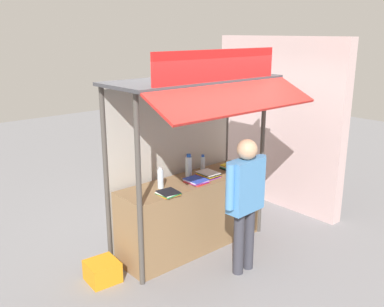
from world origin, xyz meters
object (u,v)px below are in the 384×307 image
object	(u,v)px
banana_bunch_inner_left	(194,112)
plastic_crate	(102,271)
magazine_stack_front_left	(208,174)
magazine_stack_far_left	(196,181)
water_bottle_back_right	(189,166)
vendor_person	(246,194)
water_bottle_left	(203,163)
banana_bunch_rightmost	(246,106)
water_bottle_center	(161,178)
banana_bunch_inner_right	(178,113)
magazine_stack_back_left	(232,167)
magazine_stack_mid_left	(168,193)

from	to	relation	value
banana_bunch_inner_left	plastic_crate	bearing A→B (deg)	155.76
magazine_stack_front_left	magazine_stack_far_left	bearing A→B (deg)	-165.49
water_bottle_back_right	plastic_crate	distance (m)	1.68
magazine_stack_far_left	vendor_person	xyz separation A→B (m)	(0.10, -0.75, 0.01)
water_bottle_left	magazine_stack_far_left	size ratio (longest dim) A/B	0.77
magazine_stack_front_left	vendor_person	size ratio (longest dim) A/B	0.18
water_bottle_back_right	magazine_stack_front_left	xyz separation A→B (m)	(0.20, -0.16, -0.12)
banana_bunch_rightmost	banana_bunch_inner_left	bearing A→B (deg)	-179.90
water_bottle_center	vendor_person	xyz separation A→B (m)	(0.55, -0.88, -0.09)
magazine_stack_far_left	banana_bunch_rightmost	bearing A→B (deg)	-26.01
water_bottle_back_right	magazine_stack_front_left	distance (m)	0.28
water_bottle_left	magazine_stack_far_left	xyz separation A→B (m)	(-0.39, -0.30, -0.08)
magazine_stack_far_left	magazine_stack_front_left	xyz separation A→B (m)	(0.28, 0.07, 0.00)
vendor_person	water_bottle_center	bearing A→B (deg)	119.27
water_bottle_left	banana_bunch_inner_right	world-z (taller)	banana_bunch_inner_right
banana_bunch_inner_right	water_bottle_left	bearing A→B (deg)	32.83
banana_bunch_inner_left	plastic_crate	size ratio (longest dim) A/B	0.80
magazine_stack_front_left	banana_bunch_inner_left	size ratio (longest dim) A/B	1.07
magazine_stack_front_left	banana_bunch_rightmost	distance (m)	1.02
water_bottle_left	banana_bunch_rightmost	bearing A→B (deg)	-72.22
magazine_stack_far_left	vendor_person	bearing A→B (deg)	-82.69
water_bottle_center	banana_bunch_rightmost	distance (m)	1.38
magazine_stack_front_left	banana_bunch_inner_right	distance (m)	1.30
magazine_stack_back_left	banana_bunch_inner_left	xyz separation A→B (m)	(-1.04, -0.37, 0.95)
banana_bunch_rightmost	plastic_crate	world-z (taller)	banana_bunch_rightmost
banana_bunch_inner_left	vendor_person	size ratio (longest dim) A/B	0.17
water_bottle_left	magazine_stack_far_left	distance (m)	0.50
water_bottle_center	banana_bunch_rightmost	world-z (taller)	banana_bunch_rightmost
magazine_stack_front_left	banana_bunch_inner_left	world-z (taller)	banana_bunch_inner_left
water_bottle_back_right	banana_bunch_inner_right	xyz separation A→B (m)	(-0.59, -0.52, 0.85)
water_bottle_back_right	banana_bunch_inner_right	world-z (taller)	banana_bunch_inner_right
water_bottle_left	magazine_stack_front_left	distance (m)	0.26
magazine_stack_mid_left	banana_bunch_inner_right	distance (m)	0.99
water_bottle_center	magazine_stack_front_left	bearing A→B (deg)	-4.97
magazine_stack_back_left	plastic_crate	size ratio (longest dim) A/B	0.78
water_bottle_left	vendor_person	world-z (taller)	vendor_person
magazine_stack_back_left	vendor_person	xyz separation A→B (m)	(-0.65, -0.84, 0.01)
water_bottle_center	magazine_stack_far_left	bearing A→B (deg)	-16.63
vendor_person	banana_bunch_inner_right	bearing A→B (deg)	139.99
water_bottle_center	banana_bunch_inner_right	size ratio (longest dim) A/B	1.06
magazine_stack_far_left	magazine_stack_front_left	bearing A→B (deg)	14.51
water_bottle_back_right	magazine_stack_front_left	size ratio (longest dim) A/B	1.04
water_bottle_back_right	water_bottle_left	bearing A→B (deg)	12.04
magazine_stack_back_left	banana_bunch_inner_right	distance (m)	1.63
water_bottle_back_right	magazine_stack_back_left	size ratio (longest dim) A/B	1.14
banana_bunch_inner_left	plastic_crate	distance (m)	2.11
water_bottle_back_right	banana_bunch_rightmost	size ratio (longest dim) A/B	1.01
water_bottle_back_right	plastic_crate	xyz separation A→B (m)	(-1.37, -0.06, -0.97)
water_bottle_left	vendor_person	bearing A→B (deg)	-105.68
magazine_stack_mid_left	magazine_stack_far_left	world-z (taller)	magazine_stack_far_left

